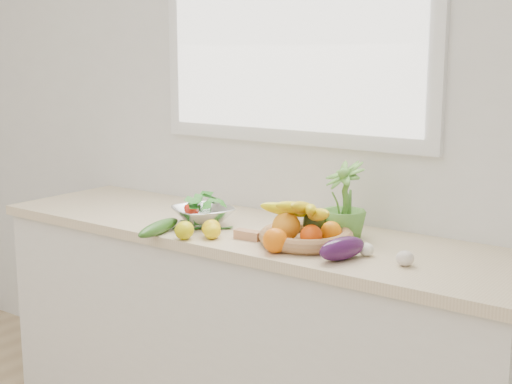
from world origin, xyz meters
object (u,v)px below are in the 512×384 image
Objects in this scene: eggplant at (342,248)px; cucumber at (159,228)px; colander_with_spinach at (203,210)px; apple at (190,212)px; potted_herb at (344,202)px; fruit_basket at (305,230)px.

eggplant is 0.71× the size of cucumber.
colander_with_spinach is (-0.67, 0.09, 0.02)m from eggplant.
apple is 0.78m from eggplant.
cucumber is 0.69m from potted_herb.
cucumber is at bearing -158.43° from fruit_basket.
fruit_basket reaches higher than eggplant.
potted_herb reaches higher than apple.
colander_with_spinach is (-0.47, -0.00, 0.01)m from fruit_basket.
colander_with_spinach is at bearing 77.21° from cucumber.
apple is 0.19× the size of fruit_basket.
fruit_basket is (-0.20, 0.09, 0.01)m from eggplant.
cucumber is 0.89× the size of colander_with_spinach.
fruit_basket reaches higher than cucumber.
potted_herb is (-0.14, 0.26, 0.09)m from eggplant.
eggplant reaches higher than apple.
cucumber is 0.68× the size of fruit_basket.
cucumber is 0.56m from fruit_basket.
potted_herb is at bearing 70.16° from fruit_basket.
colander_with_spinach is (-0.53, -0.17, -0.07)m from potted_herb.
fruit_basket reaches higher than colander_with_spinach.
fruit_basket is 1.30× the size of colander_with_spinach.
fruit_basket is at bearing -2.42° from apple.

